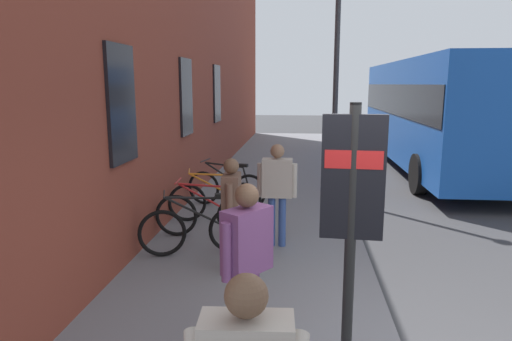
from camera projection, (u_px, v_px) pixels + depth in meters
name	position (u px, v px, depth m)	size (l,w,h in m)	color
ground	(393.00, 207.00, 10.11)	(60.00, 60.00, 0.00)	#38383A
sidewalk_pavement	(275.00, 182.00, 12.33)	(24.00, 3.50, 0.12)	slate
station_facade	(205.00, 49.00, 12.83)	(22.00, 0.65, 7.30)	brown
bicycle_by_door	(198.00, 229.00, 6.91)	(0.64, 1.72, 0.97)	black
bicycle_beside_lamp	(208.00, 214.00, 7.72)	(0.48, 1.77, 0.97)	black
bicycle_nearest_sign	(216.00, 200.00, 8.65)	(0.56, 1.74, 0.97)	black
bicycle_end_of_row	(227.00, 188.00, 9.65)	(0.56, 1.74, 0.97)	black
transit_info_sign	(352.00, 195.00, 4.01)	(0.12, 0.55, 2.40)	black
city_bus	(434.00, 109.00, 14.12)	(10.51, 2.70, 3.35)	#1951B2
pedestrian_near_bus	(277.00, 185.00, 7.16)	(0.24, 0.62, 1.64)	#334C8C
pedestrian_crossing_street	(247.00, 251.00, 4.26)	(0.53, 0.47, 1.66)	#723F72
pedestrian_by_facade	(232.00, 203.00, 6.20)	(0.60, 0.24, 1.58)	#4C724C
street_lamp	(337.00, 51.00, 10.17)	(0.28, 0.28, 5.55)	#333338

